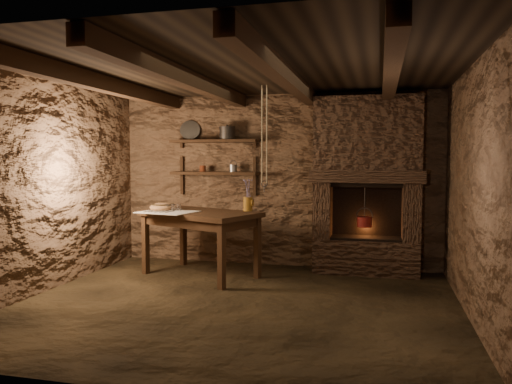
% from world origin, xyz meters
% --- Properties ---
extents(floor, '(4.50, 4.50, 0.00)m').
position_xyz_m(floor, '(0.00, 0.00, 0.00)').
color(floor, black).
rests_on(floor, ground).
extents(back_wall, '(4.50, 0.04, 2.40)m').
position_xyz_m(back_wall, '(0.00, 2.00, 1.20)').
color(back_wall, '#483122').
rests_on(back_wall, floor).
extents(front_wall, '(4.50, 0.04, 2.40)m').
position_xyz_m(front_wall, '(0.00, -2.00, 1.20)').
color(front_wall, '#483122').
rests_on(front_wall, floor).
extents(left_wall, '(0.04, 4.00, 2.40)m').
position_xyz_m(left_wall, '(-2.25, 0.00, 1.20)').
color(left_wall, '#483122').
rests_on(left_wall, floor).
extents(right_wall, '(0.04, 4.00, 2.40)m').
position_xyz_m(right_wall, '(2.25, 0.00, 1.20)').
color(right_wall, '#483122').
rests_on(right_wall, floor).
extents(ceiling, '(4.50, 4.00, 0.04)m').
position_xyz_m(ceiling, '(0.00, 0.00, 2.40)').
color(ceiling, black).
rests_on(ceiling, back_wall).
extents(beam_far_left, '(0.14, 3.95, 0.16)m').
position_xyz_m(beam_far_left, '(-1.50, 0.00, 2.31)').
color(beam_far_left, black).
rests_on(beam_far_left, ceiling).
extents(beam_mid_left, '(0.14, 3.95, 0.16)m').
position_xyz_m(beam_mid_left, '(-0.50, 0.00, 2.31)').
color(beam_mid_left, black).
rests_on(beam_mid_left, ceiling).
extents(beam_mid_right, '(0.14, 3.95, 0.16)m').
position_xyz_m(beam_mid_right, '(0.50, 0.00, 2.31)').
color(beam_mid_right, black).
rests_on(beam_mid_right, ceiling).
extents(beam_far_right, '(0.14, 3.95, 0.16)m').
position_xyz_m(beam_far_right, '(1.50, 0.00, 2.31)').
color(beam_far_right, black).
rests_on(beam_far_right, ceiling).
extents(shelf_lower, '(1.25, 0.30, 0.04)m').
position_xyz_m(shelf_lower, '(-0.85, 1.84, 1.30)').
color(shelf_lower, black).
rests_on(shelf_lower, back_wall).
extents(shelf_upper, '(1.25, 0.30, 0.04)m').
position_xyz_m(shelf_upper, '(-0.85, 1.84, 1.75)').
color(shelf_upper, black).
rests_on(shelf_upper, back_wall).
extents(hearth, '(1.43, 0.51, 2.30)m').
position_xyz_m(hearth, '(1.25, 1.77, 1.23)').
color(hearth, '#38261C').
rests_on(hearth, floor).
extents(work_table, '(1.67, 1.34, 0.83)m').
position_xyz_m(work_table, '(-0.80, 1.11, 0.45)').
color(work_table, black).
rests_on(work_table, floor).
extents(linen_cloth, '(0.76, 0.67, 0.01)m').
position_xyz_m(linen_cloth, '(-1.17, 0.92, 0.84)').
color(linen_cloth, white).
rests_on(linen_cloth, work_table).
extents(pewter_cutlery_row, '(0.59, 0.33, 0.01)m').
position_xyz_m(pewter_cutlery_row, '(-1.17, 0.90, 0.85)').
color(pewter_cutlery_row, gray).
rests_on(pewter_cutlery_row, linen_cloth).
extents(drinking_glasses, '(0.21, 0.06, 0.09)m').
position_xyz_m(drinking_glasses, '(-1.14, 1.05, 0.88)').
color(drinking_glasses, white).
rests_on(drinking_glasses, linen_cloth).
extents(stoneware_jug, '(0.13, 0.13, 0.41)m').
position_xyz_m(stoneware_jug, '(-0.22, 1.30, 1.01)').
color(stoneware_jug, '#9A671D').
rests_on(stoneware_jug, work_table).
extents(wooden_bowl, '(0.36, 0.36, 0.12)m').
position_xyz_m(wooden_bowl, '(-1.33, 1.13, 0.87)').
color(wooden_bowl, olive).
rests_on(wooden_bowl, work_table).
extents(iron_stockpot, '(0.26, 0.26, 0.16)m').
position_xyz_m(iron_stockpot, '(-0.67, 1.84, 1.85)').
color(iron_stockpot, '#2C2927').
rests_on(iron_stockpot, shelf_upper).
extents(tin_pan, '(0.31, 0.20, 0.29)m').
position_xyz_m(tin_pan, '(-1.26, 1.94, 1.91)').
color(tin_pan, gray).
rests_on(tin_pan, shelf_upper).
extents(small_kettle, '(0.15, 0.12, 0.16)m').
position_xyz_m(small_kettle, '(-0.58, 1.84, 1.37)').
color(small_kettle, gray).
rests_on(small_kettle, shelf_lower).
extents(rusty_tin, '(0.11, 0.11, 0.09)m').
position_xyz_m(rusty_tin, '(-1.03, 1.84, 1.36)').
color(rusty_tin, '#501F10').
rests_on(rusty_tin, shelf_lower).
extents(red_pot, '(0.25, 0.25, 0.54)m').
position_xyz_m(red_pot, '(1.23, 1.72, 0.70)').
color(red_pot, maroon).
rests_on(red_pot, hearth).
extents(hanging_ropes, '(0.08, 0.08, 1.20)m').
position_xyz_m(hanging_ropes, '(0.05, 1.05, 1.80)').
color(hanging_ropes, tan).
rests_on(hanging_ropes, ceiling).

